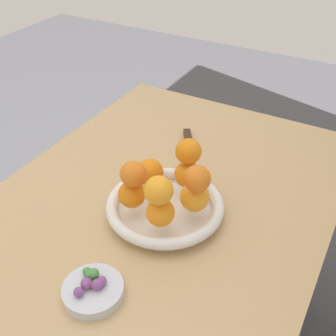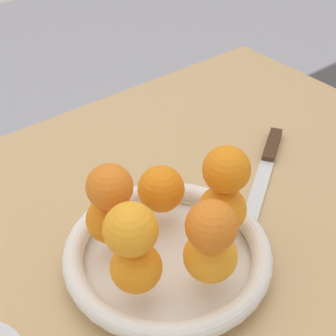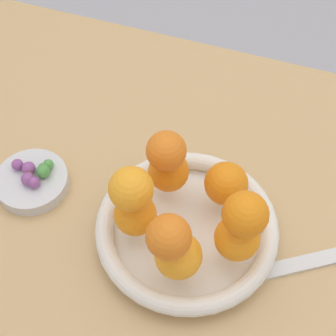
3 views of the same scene
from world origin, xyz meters
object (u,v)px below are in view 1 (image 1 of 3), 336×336
at_px(fruit_bowl, 165,207).
at_px(orange_2, 188,174).
at_px(candy_ball_1, 89,275).
at_px(knife, 190,151).
at_px(candy_ball_4, 86,284).
at_px(orange_7, 197,179).
at_px(candy_ball_2, 78,292).
at_px(candy_ball_5, 97,285).
at_px(candy_dish, 93,291).
at_px(candy_ball_7, 102,281).
at_px(orange_6, 188,151).
at_px(orange_8, 159,190).
at_px(candy_ball_0, 93,274).
at_px(candy_ball_3, 86,271).
at_px(dining_table, 155,234).
at_px(orange_1, 194,198).
at_px(orange_4, 132,194).
at_px(orange_3, 150,172).
at_px(orange_0, 160,212).
at_px(orange_5, 133,174).
at_px(candy_ball_6, 96,285).

height_order(fruit_bowl, orange_2, orange_2).
distance_m(candy_ball_1, knife, 0.49).
bearing_deg(candy_ball_1, candy_ball_4, 24.12).
bearing_deg(orange_7, orange_2, -142.65).
height_order(candy_ball_2, candy_ball_4, candy_ball_4).
xyz_separation_m(candy_ball_4, candy_ball_5, (-0.01, 0.02, -0.00)).
height_order(candy_dish, candy_ball_7, candy_ball_7).
distance_m(orange_6, orange_8, 0.15).
height_order(candy_ball_0, candy_ball_3, candy_ball_0).
bearing_deg(candy_ball_2, dining_table, -176.78).
relative_size(orange_1, candy_ball_2, 3.43).
distance_m(orange_4, candy_ball_5, 0.22).
height_order(orange_3, candy_ball_7, orange_3).
relative_size(fruit_bowl, orange_7, 4.66).
distance_m(candy_ball_0, candy_ball_4, 0.02).
distance_m(orange_2, orange_8, 0.15).
xyz_separation_m(orange_0, orange_4, (-0.02, -0.08, 0.00)).
relative_size(orange_7, candy_ball_0, 2.64).
height_order(orange_2, candy_ball_3, orange_2).
height_order(orange_0, orange_1, orange_1).
xyz_separation_m(orange_1, orange_8, (0.07, -0.04, 0.06)).
bearing_deg(candy_ball_0, orange_3, -171.19).
bearing_deg(orange_2, orange_0, 3.67).
height_order(orange_0, candy_ball_3, orange_0).
distance_m(orange_5, candy_ball_2, 0.25).
height_order(orange_8, candy_ball_7, orange_8).
relative_size(candy_ball_2, candy_ball_7, 1.00).
bearing_deg(candy_ball_2, orange_1, 163.47).
bearing_deg(orange_2, orange_4, -31.34).
xyz_separation_m(candy_dish, orange_7, (-0.25, 0.08, 0.12)).
height_order(candy_dish, candy_ball_4, candy_ball_4).
relative_size(dining_table, candy_ball_5, 53.60).
bearing_deg(orange_8, candy_ball_4, -12.29).
xyz_separation_m(orange_2, knife, (-0.17, -0.08, -0.07)).
bearing_deg(orange_0, candy_ball_4, -12.56).
relative_size(orange_0, orange_3, 0.94).
height_order(dining_table, fruit_bowl, fruit_bowl).
bearing_deg(orange_2, candy_ball_4, -5.85).
bearing_deg(orange_3, knife, 179.80).
bearing_deg(candy_ball_5, orange_8, 172.72).
bearing_deg(candy_ball_4, orange_5, -171.58).
bearing_deg(candy_ball_0, candy_ball_6, 46.94).
bearing_deg(candy_ball_0, orange_1, 160.52).
relative_size(candy_ball_1, candy_ball_4, 0.78).
distance_m(candy_dish, candy_ball_5, 0.02).
relative_size(dining_table, orange_1, 17.49).
bearing_deg(candy_ball_0, candy_ball_1, -57.93).
relative_size(candy_dish, orange_3, 1.80).
distance_m(orange_7, knife, 0.31).
xyz_separation_m(candy_ball_1, candy_ball_4, (0.02, 0.01, 0.00)).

